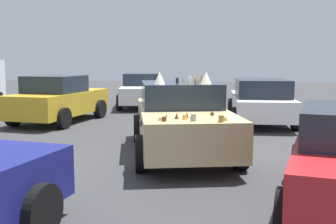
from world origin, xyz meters
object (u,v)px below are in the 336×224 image
Objects in this scene: art_car_decorated at (181,118)px; parked_sedan_far_right at (143,90)px; parked_sedan_behind_left at (58,99)px; parked_sedan_row_back_far at (260,101)px.

art_car_decorated is 1.02× the size of parked_sedan_far_right.
art_car_decorated is 1.17× the size of parked_sedan_behind_left.
parked_sedan_far_right reaches higher than parked_sedan_row_back_far.
parked_sedan_behind_left is at bearing -30.52° from parked_sedan_far_right.
parked_sedan_far_right is at bearing -12.10° from parked_sedan_behind_left.
parked_sedan_far_right is 1.02× the size of parked_sedan_row_back_far.
parked_sedan_behind_left reaches higher than parked_sedan_far_right.
parked_sedan_row_back_far is at bearing -75.15° from parked_sedan_behind_left.
parked_sedan_far_right is at bearing -176.45° from art_car_decorated.
parked_sedan_behind_left is 0.89× the size of parked_sedan_row_back_far.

